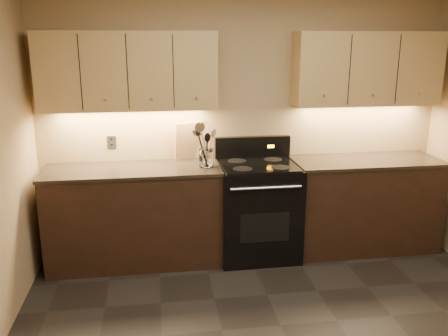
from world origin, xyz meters
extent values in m
cube|color=#A0865E|center=(0.00, 2.00, 1.30)|extent=(4.00, 0.04, 2.60)
cube|color=black|center=(-1.10, 1.70, 0.45)|extent=(1.60, 0.60, 0.90)
cube|color=#372D23|center=(-1.10, 1.70, 0.92)|extent=(1.62, 0.62, 0.03)
cube|color=black|center=(1.18, 1.70, 0.45)|extent=(1.44, 0.60, 0.90)
cube|color=#372D23|center=(1.18, 1.70, 0.92)|extent=(1.46, 0.62, 0.03)
cube|color=black|center=(0.08, 1.68, 0.46)|extent=(0.76, 0.65, 0.92)
cube|color=black|center=(0.08, 1.68, 0.93)|extent=(0.70, 0.60, 0.01)
cube|color=black|center=(0.08, 1.96, 1.03)|extent=(0.76, 0.07, 0.22)
cube|color=orange|center=(0.26, 1.92, 1.04)|extent=(0.06, 0.00, 0.03)
cylinder|color=silver|center=(0.08, 1.34, 0.80)|extent=(0.65, 0.02, 0.02)
cube|color=black|center=(0.08, 1.35, 0.41)|extent=(0.46, 0.00, 0.28)
cylinder|color=black|center=(-0.10, 1.53, 0.93)|extent=(0.18, 0.18, 0.00)
cylinder|color=black|center=(0.26, 1.53, 0.93)|extent=(0.18, 0.18, 0.00)
cylinder|color=black|center=(-0.10, 1.82, 0.93)|extent=(0.18, 0.18, 0.00)
cylinder|color=black|center=(0.26, 1.82, 0.93)|extent=(0.18, 0.18, 0.00)
cube|color=tan|center=(-1.10, 1.85, 1.80)|extent=(1.60, 0.30, 0.70)
cube|color=tan|center=(1.18, 1.85, 1.80)|extent=(1.44, 0.30, 0.70)
cube|color=#B2B5BA|center=(-1.30, 1.99, 1.12)|extent=(0.08, 0.01, 0.12)
cylinder|color=white|center=(-0.42, 1.66, 1.01)|extent=(0.14, 0.14, 0.17)
cylinder|color=white|center=(-0.42, 1.66, 0.94)|extent=(0.13, 0.13, 0.02)
cube|color=tan|center=(-0.55, 1.97, 1.11)|extent=(0.30, 0.16, 0.37)
camera|label=1|loc=(-0.88, -2.58, 2.09)|focal=38.00mm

